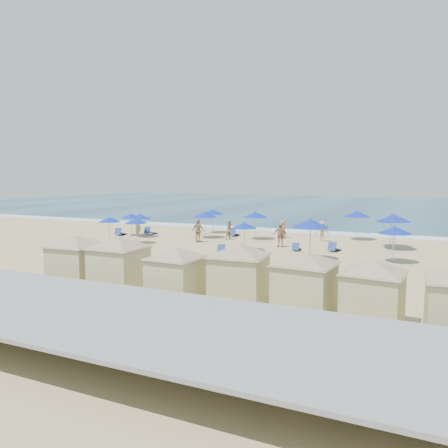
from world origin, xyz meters
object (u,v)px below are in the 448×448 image
at_px(beachgoer_5, 198,231).
at_px(trash_bin, 241,262).
at_px(beachgoer_1, 230,230).
at_px(cabana_2, 175,268).
at_px(umbrella_2, 140,216).
at_px(beachgoer_3, 322,231).
at_px(umbrella_8, 311,223).
at_px(umbrella_12, 391,218).
at_px(cabana_0, 76,255).
at_px(cabana_3, 239,267).
at_px(cabana_5, 373,285).
at_px(umbrella_9, 357,214).
at_px(umbrella_10, 394,218).
at_px(cabana_1, 119,258).
at_px(umbrella_0, 131,216).
at_px(umbrella_7, 255,215).
at_px(beachgoer_2, 280,235).
at_px(beachgoer_4, 283,229).
at_px(umbrella_1, 109,219).
at_px(umbrella_5, 205,214).
at_px(umbrella_3, 136,221).
at_px(umbrella_6, 244,225).
at_px(umbrella_4, 213,212).
at_px(umbrella_11, 395,230).
at_px(beachgoer_0, 138,227).
at_px(cabana_4, 305,275).

bearing_deg(beachgoer_5, trash_bin, 139.20).
bearing_deg(beachgoer_1, cabana_2, -128.78).
bearing_deg(umbrella_2, beachgoer_3, 15.07).
xyz_separation_m(umbrella_8, umbrella_12, (4.23, 7.49, -0.17)).
xyz_separation_m(cabana_0, beachgoer_3, (7.33, 19.86, -0.74)).
distance_m(cabana_3, cabana_5, 5.28).
distance_m(umbrella_9, umbrella_10, 5.11).
bearing_deg(cabana_0, cabana_1, 1.99).
distance_m(umbrella_0, umbrella_7, 11.27).
bearing_deg(trash_bin, umbrella_7, 112.04).
bearing_deg(trash_bin, cabana_1, -106.95).
height_order(cabana_3, beachgoer_2, cabana_3).
bearing_deg(umbrella_2, beachgoer_4, 21.20).
distance_m(umbrella_1, umbrella_5, 8.00).
bearing_deg(umbrella_9, cabana_0, -113.73).
bearing_deg(beachgoer_4, umbrella_3, 123.52).
bearing_deg(umbrella_7, umbrella_6, -76.71).
relative_size(umbrella_4, umbrella_11, 0.99).
bearing_deg(beachgoer_3, umbrella_2, 174.86).
relative_size(cabana_3, umbrella_4, 1.95).
height_order(cabana_5, umbrella_4, cabana_5).
bearing_deg(cabana_5, cabana_3, 175.69).
xyz_separation_m(umbrella_3, umbrella_7, (7.72, 6.17, 0.28)).
bearing_deg(beachgoer_2, beachgoer_0, 178.01).
xyz_separation_m(trash_bin, umbrella_1, (-13.69, 5.06, 1.47)).
bearing_deg(umbrella_11, umbrella_2, 172.14).
distance_m(cabana_1, umbrella_2, 18.74).
bearing_deg(beachgoer_1, umbrella_5, 125.52).
relative_size(umbrella_0, umbrella_8, 0.77).
bearing_deg(cabana_2, cabana_4, 5.94).
height_order(beachgoer_4, beachgoer_5, beachgoer_5).
height_order(umbrella_4, umbrella_10, umbrella_10).
height_order(cabana_4, beachgoer_5, cabana_4).
bearing_deg(beachgoer_5, beachgoer_4, -130.06).
height_order(umbrella_2, beachgoer_4, umbrella_2).
bearing_deg(umbrella_0, cabana_0, -60.88).
bearing_deg(umbrella_7, umbrella_1, -148.14).
relative_size(cabana_1, umbrella_1, 2.15).
distance_m(cabana_2, cabana_4, 5.35).
xyz_separation_m(umbrella_0, beachgoer_4, (12.94, 4.00, -1.00)).
relative_size(cabana_2, umbrella_6, 1.98).
height_order(cabana_1, umbrella_6, cabana_1).
height_order(cabana_3, beachgoer_5, cabana_3).
bearing_deg(cabana_3, beachgoer_5, 123.82).
xyz_separation_m(umbrella_7, beachgoer_2, (3.15, -3.00, -1.19)).
height_order(cabana_3, beachgoer_0, cabana_3).
xyz_separation_m(umbrella_4, umbrella_6, (6.51, -8.09, -0.16)).
relative_size(umbrella_2, beachgoer_4, 1.32).
bearing_deg(umbrella_4, beachgoer_5, -74.83).
bearing_deg(umbrella_4, cabana_3, -60.95).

